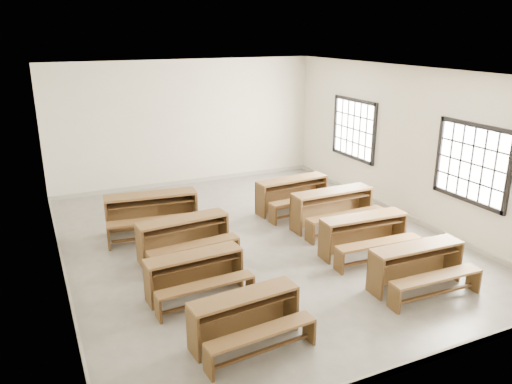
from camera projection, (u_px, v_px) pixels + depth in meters
name	position (u px, v px, depth m)	size (l,w,h in m)	color
room	(261.00, 131.00, 9.01)	(8.50, 8.50, 3.20)	gray
desk_set_0	(246.00, 315.00, 6.43)	(1.53, 0.88, 0.66)	brown
desk_set_1	(196.00, 272.00, 7.57)	(1.52, 0.85, 0.67)	brown
desk_set_2	(184.00, 235.00, 8.84)	(1.68, 0.96, 0.73)	brown
desk_set_3	(152.00, 211.00, 9.90)	(1.89, 1.13, 0.81)	brown
desk_set_4	(418.00, 264.00, 7.79)	(1.58, 0.86, 0.70)	brown
desk_set_5	(365.00, 233.00, 8.95)	(1.65, 0.91, 0.73)	brown
desk_set_6	(333.00, 206.00, 10.19)	(1.75, 0.94, 0.78)	brown
desk_set_7	(293.00, 192.00, 11.11)	(1.72, 0.99, 0.75)	brown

